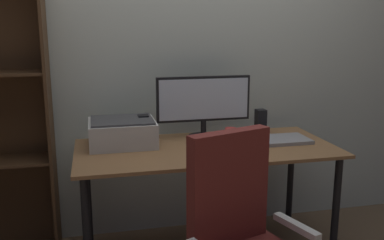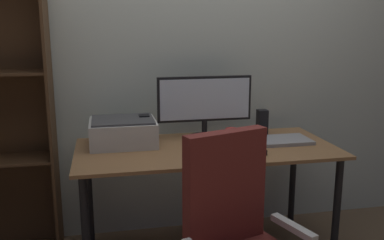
% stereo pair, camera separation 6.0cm
% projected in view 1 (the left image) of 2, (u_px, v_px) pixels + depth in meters
% --- Properties ---
extents(back_wall, '(6.40, 0.10, 2.60)m').
position_uv_depth(back_wall, '(187.00, 49.00, 2.97)').
color(back_wall, beige).
rests_on(back_wall, ground).
extents(desk, '(1.56, 0.72, 0.74)m').
position_uv_depth(desk, '(206.00, 160.00, 2.61)').
color(desk, olive).
rests_on(desk, ground).
extents(monitor, '(0.61, 0.20, 0.40)m').
position_uv_depth(monitor, '(204.00, 102.00, 2.75)').
color(monitor, black).
rests_on(monitor, desk).
extents(keyboard, '(0.29, 0.11, 0.02)m').
position_uv_depth(keyboard, '(225.00, 154.00, 2.42)').
color(keyboard, '#B7BABC').
rests_on(keyboard, desk).
extents(mouse, '(0.06, 0.10, 0.03)m').
position_uv_depth(mouse, '(259.00, 150.00, 2.46)').
color(mouse, black).
rests_on(mouse, desk).
extents(coffee_mug, '(0.09, 0.07, 0.10)m').
position_uv_depth(coffee_mug, '(231.00, 136.00, 2.64)').
color(coffee_mug, '#B72D28').
rests_on(coffee_mug, desk).
extents(laptop, '(0.32, 0.23, 0.02)m').
position_uv_depth(laptop, '(283.00, 140.00, 2.71)').
color(laptop, '#99999E').
rests_on(laptop, desk).
extents(speaker_left, '(0.06, 0.07, 0.17)m').
position_uv_depth(speaker_left, '(143.00, 128.00, 2.69)').
color(speaker_left, black).
rests_on(speaker_left, desk).
extents(speaker_right, '(0.06, 0.07, 0.17)m').
position_uv_depth(speaker_right, '(261.00, 122.00, 2.87)').
color(speaker_right, black).
rests_on(speaker_right, desk).
extents(printer, '(0.40, 0.34, 0.16)m').
position_uv_depth(printer, '(122.00, 132.00, 2.62)').
color(printer, silver).
rests_on(printer, desk).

